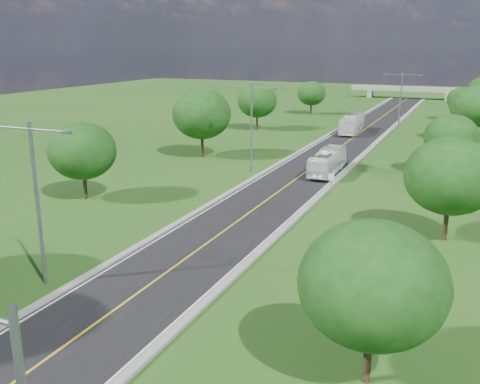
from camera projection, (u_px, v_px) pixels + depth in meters
name	position (u px, v px, depth m)	size (l,w,h in m)	color
ground	(334.00, 152.00, 72.95)	(260.00, 260.00, 0.00)	#1C4A15
road	(344.00, 145.00, 78.24)	(8.00, 150.00, 0.06)	black
curb_left	(316.00, 142.00, 79.87)	(0.50, 150.00, 0.22)	gray
curb_right	(373.00, 146.00, 76.57)	(0.50, 150.00, 0.22)	gray
speed_limit_sign	(331.00, 181.00, 51.09)	(0.55, 0.09, 2.40)	slate
overpass	(408.00, 90.00, 142.86)	(30.00, 3.00, 3.20)	gray
streetlight_near_left	(36.00, 191.00, 31.36)	(5.90, 0.25, 10.00)	slate
streetlight_mid_left	(252.00, 120.00, 60.46)	(5.90, 0.25, 10.00)	slate
streetlight_far_right	(401.00, 98.00, 84.91)	(5.90, 0.25, 10.00)	slate
tree_lb	(82.00, 151.00, 49.70)	(6.30, 6.30, 7.33)	black
tree_lc	(202.00, 114.00, 68.46)	(7.56, 7.56, 8.79)	black
tree_ld	(257.00, 101.00, 90.57)	(6.72, 6.72, 7.82)	black
tree_le	(311.00, 93.00, 110.93)	(5.88, 5.88, 6.84)	black
tree_ra	(373.00, 284.00, 22.18)	(6.30, 6.30, 7.33)	black
tree_rb	(451.00, 176.00, 38.96)	(6.72, 6.72, 7.82)	black
tree_rc	(451.00, 137.00, 58.92)	(5.88, 5.88, 6.84)	black
tree_rd	(475.00, 107.00, 79.06)	(7.14, 7.14, 8.30)	black
tree_re	(462.00, 100.00, 101.53)	(5.46, 5.46, 6.35)	black
bus_outbound	(328.00, 161.00, 60.50)	(2.26, 9.67, 2.69)	white
bus_inbound	(352.00, 124.00, 87.96)	(2.52, 10.78, 3.00)	white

